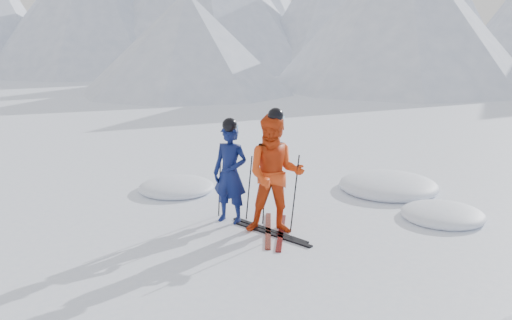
% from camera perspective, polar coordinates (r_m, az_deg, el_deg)
% --- Properties ---
extents(ground, '(160.00, 160.00, 0.00)m').
position_cam_1_polar(ground, '(9.00, 8.09, -8.52)').
color(ground, white).
rests_on(ground, ground).
extents(skier_blue, '(0.65, 0.43, 1.78)m').
position_cam_1_polar(skier_blue, '(9.58, -2.74, -1.45)').
color(skier_blue, '#0C174D').
rests_on(skier_blue, ground).
extents(skier_red, '(1.20, 1.08, 2.03)m').
position_cam_1_polar(skier_red, '(9.02, 2.02, -1.56)').
color(skier_red, red).
rests_on(skier_red, ground).
extents(pole_blue_left, '(0.12, 0.08, 1.18)m').
position_cam_1_polar(pole_blue_left, '(9.92, -3.85, -2.71)').
color(pole_blue_left, black).
rests_on(pole_blue_left, ground).
extents(pole_blue_right, '(0.12, 0.07, 1.18)m').
position_cam_1_polar(pole_blue_right, '(9.76, -0.73, -2.95)').
color(pole_blue_right, black).
rests_on(pole_blue_right, ground).
extents(pole_red_left, '(0.13, 0.10, 1.35)m').
position_cam_1_polar(pole_red_left, '(9.45, 0.92, -2.99)').
color(pole_red_left, black).
rests_on(pole_red_left, ground).
extents(pole_red_right, '(0.13, 0.09, 1.35)m').
position_cam_1_polar(pole_red_right, '(9.14, 4.10, -3.59)').
color(pole_red_right, black).
rests_on(pole_red_right, ground).
extents(ski_worn_left, '(0.77, 1.59, 0.03)m').
position_cam_1_polar(ski_worn_left, '(9.37, 1.29, -7.38)').
color(ski_worn_left, black).
rests_on(ski_worn_left, ground).
extents(ski_worn_right, '(0.66, 1.63, 0.03)m').
position_cam_1_polar(ski_worn_right, '(9.28, 2.65, -7.60)').
color(ski_worn_right, black).
rests_on(ski_worn_right, ground).
extents(ski_loose_a, '(1.63, 0.65, 0.03)m').
position_cam_1_polar(ski_loose_a, '(9.38, 1.38, -7.38)').
color(ski_loose_a, black).
rests_on(ski_loose_a, ground).
extents(ski_loose_b, '(1.65, 0.60, 0.03)m').
position_cam_1_polar(ski_loose_b, '(9.21, 1.57, -7.77)').
color(ski_loose_b, black).
rests_on(ski_loose_b, ground).
extents(snow_lumps, '(8.29, 6.77, 0.46)m').
position_cam_1_polar(snow_lumps, '(11.19, 9.91, -4.19)').
color(snow_lumps, white).
rests_on(snow_lumps, ground).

